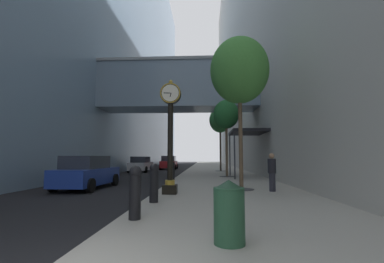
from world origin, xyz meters
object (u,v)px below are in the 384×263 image
at_px(bollard_second, 154,182).
at_px(car_blue_far, 87,173).
at_px(street_tree_mid_near, 226,115).
at_px(trash_bin, 229,211).
at_px(street_clock, 170,130).
at_px(car_red_mid, 169,163).
at_px(bollard_fourth, 172,173).
at_px(pedestrian_walking, 272,171).
at_px(car_white_near, 141,164).
at_px(bollard_nearest, 135,191).
at_px(street_tree_mid_far, 220,121).
at_px(street_tree_near, 239,71).

distance_m(bollard_second, car_blue_far, 6.16).
bearing_deg(street_tree_mid_near, trash_bin, -94.70).
height_order(bollard_second, car_blue_far, car_blue_far).
bearing_deg(street_clock, car_red_mid, 98.02).
xyz_separation_m(street_clock, bollard_fourth, (-0.25, 2.57, -1.86)).
bearing_deg(pedestrian_walking, trash_bin, -109.94).
bearing_deg(car_white_near, bollard_nearest, -76.36).
distance_m(street_tree_mid_near, street_tree_mid_far, 7.54).
bearing_deg(bollard_fourth, pedestrian_walking, -20.58).
relative_size(street_tree_near, street_tree_mid_far, 1.06).
distance_m(bollard_fourth, car_blue_far, 4.25).
bearing_deg(street_tree_mid_near, pedestrian_walking, -81.53).
distance_m(bollard_nearest, street_tree_mid_far, 21.42).
height_order(bollard_second, street_tree_mid_near, street_tree_mid_near).
xyz_separation_m(bollard_nearest, street_tree_near, (3.24, 5.65, 4.75)).
height_order(car_white_near, car_red_mid, car_red_mid).
relative_size(street_clock, trash_bin, 4.34).
bearing_deg(street_clock, bollard_second, -97.46).
bearing_deg(trash_bin, car_red_mid, 99.89).
bearing_deg(bollard_nearest, street_tree_mid_far, 81.09).
bearing_deg(bollard_second, street_clock, 82.54).
distance_m(street_clock, car_blue_far, 5.49).
distance_m(bollard_fourth, street_tree_near, 5.86).
xyz_separation_m(bollard_fourth, street_tree_mid_far, (3.24, 13.94, 4.56)).
distance_m(trash_bin, car_red_mid, 29.19).
distance_m(trash_bin, pedestrian_walking, 7.10).
bearing_deg(bollard_second, car_red_mid, 96.84).
bearing_deg(car_blue_far, car_white_near, 93.41).
height_order(street_clock, pedestrian_walking, street_clock).
height_order(street_clock, car_red_mid, street_clock).
bearing_deg(street_tree_near, bollard_nearest, -119.86).
distance_m(street_clock, pedestrian_walking, 4.60).
relative_size(street_tree_mid_near, car_white_near, 1.39).
relative_size(street_tree_near, car_white_near, 1.70).
distance_m(bollard_nearest, car_red_mid, 27.32).
bearing_deg(street_tree_mid_near, street_tree_mid_far, 90.00).
distance_m(trash_bin, car_blue_far, 10.41).
xyz_separation_m(street_tree_near, street_tree_mid_near, (0.00, 7.52, -0.84)).
height_order(bollard_fourth, car_blue_far, car_blue_far).
bearing_deg(car_blue_far, pedestrian_walking, -10.65).
distance_m(street_tree_mid_near, pedestrian_walking, 8.99).
height_order(pedestrian_walking, car_white_near, pedestrian_walking).
distance_m(street_tree_mid_far, car_red_mid, 10.06).
bearing_deg(bollard_fourth, car_blue_far, -179.53).
bearing_deg(car_blue_far, trash_bin, -52.91).
distance_m(street_tree_near, street_tree_mid_far, 15.03).
relative_size(street_tree_mid_near, car_red_mid, 1.38).
distance_m(street_tree_mid_near, car_white_near, 12.11).
xyz_separation_m(street_clock, car_blue_far, (-4.50, 2.53, -1.85)).
xyz_separation_m(street_tree_mid_near, street_tree_mid_far, (0.00, 7.52, 0.65)).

